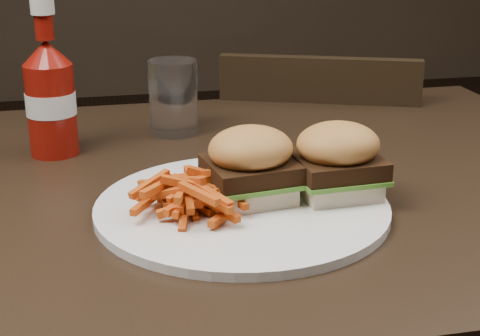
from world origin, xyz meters
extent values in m
cube|color=black|center=(0.00, 0.00, 0.73)|extent=(1.20, 0.80, 0.04)
cube|color=black|center=(0.35, 0.50, 0.43)|extent=(0.48, 0.48, 0.04)
cylinder|color=white|center=(0.05, -0.11, 0.76)|extent=(0.34, 0.34, 0.01)
cube|color=beige|center=(0.06, -0.10, 0.77)|extent=(0.10, 0.09, 0.02)
cube|color=beige|center=(0.16, -0.11, 0.77)|extent=(0.09, 0.09, 0.02)
cylinder|color=maroon|center=(-0.16, 0.15, 0.81)|extent=(0.07, 0.07, 0.14)
cylinder|color=white|center=(0.02, 0.21, 0.81)|extent=(0.08, 0.08, 0.12)
camera|label=1|loc=(-0.12, -0.87, 1.08)|focal=55.00mm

